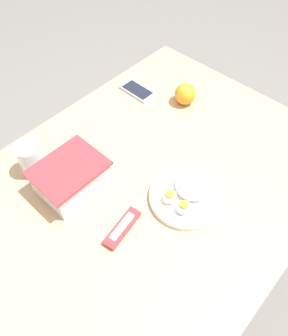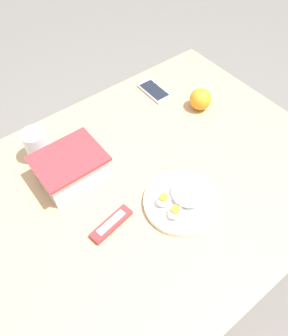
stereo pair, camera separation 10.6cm
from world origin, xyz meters
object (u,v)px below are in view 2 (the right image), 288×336
food_container (71,169)px  rice_plate (182,200)px  candy_bar (111,224)px  cell_phone (154,91)px  drinking_glass (37,146)px  orange_fruit (200,99)px

food_container → rice_plate: size_ratio=0.93×
candy_bar → cell_phone: bearing=39.5°
drinking_glass → orange_fruit: bearing=-13.8°
rice_plate → drinking_glass: drinking_glass is taller
orange_fruit → candy_bar: 0.60m
orange_fruit → candy_bar: size_ratio=0.57×
rice_plate → orange_fruit: bearing=39.4°
food_container → orange_fruit: (0.56, -0.01, -0.00)m
cell_phone → rice_plate: bearing=-119.8°
rice_plate → cell_phone: (0.27, 0.47, -0.01)m
food_container → cell_phone: 0.51m
food_container → candy_bar: food_container is taller
food_container → orange_fruit: food_container is taller
orange_fruit → rice_plate: orange_fruit is taller
rice_plate → drinking_glass: (-0.26, 0.43, 0.04)m
drinking_glass → rice_plate: bearing=-59.3°
orange_fruit → drinking_glass: (-0.61, 0.15, 0.02)m
orange_fruit → candy_bar: orange_fruit is taller
food_container → rice_plate: food_container is taller
food_container → cell_phone: (0.48, 0.17, -0.04)m
candy_bar → drinking_glass: bearing=96.8°
candy_bar → cell_phone: candy_bar is taller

